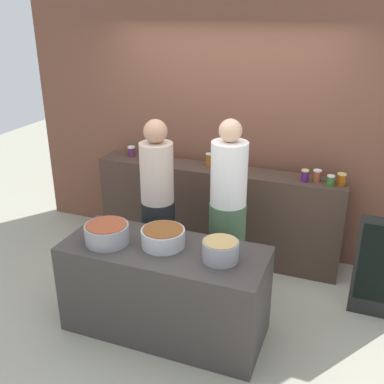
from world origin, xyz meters
The scene contains 18 objects.
ground centered at (0.00, 0.00, 0.00)m, with size 12.00×12.00×0.00m, color #A29F8C.
storefront_wall centered at (0.00, 1.45, 1.50)m, with size 4.80×0.12×3.00m, color brown.
display_shelf centered at (0.00, 1.10, 0.51)m, with size 2.70×0.36×1.03m, color #413026.
prep_table centered at (0.00, -0.30, 0.40)m, with size 1.70×0.70×0.81m, color #383331.
preserve_jar_0 centered at (-1.05, 1.14, 1.09)m, with size 0.09×0.09×0.12m.
preserve_jar_1 centered at (-0.75, 1.04, 1.09)m, with size 0.07×0.07×0.11m.
preserve_jar_2 centered at (-0.11, 1.15, 1.10)m, with size 0.07×0.07×0.14m.
preserve_jar_3 centered at (0.20, 1.10, 1.09)m, with size 0.09×0.09×0.12m.
preserve_jar_4 centered at (0.92, 1.05, 1.09)m, with size 0.07×0.07×0.12m.
preserve_jar_5 centered at (1.03, 1.10, 1.09)m, with size 0.08×0.08×0.12m.
preserve_jar_6 centered at (1.17, 1.03, 1.08)m, with size 0.07×0.07×0.10m.
preserve_jar_7 centered at (1.26, 1.08, 1.09)m, with size 0.08×0.08×0.12m.
cooking_pot_left centered at (-0.48, -0.38, 0.89)m, with size 0.37×0.37×0.16m.
cooking_pot_center centered at (-0.02, -0.26, 0.88)m, with size 0.36×0.36×0.15m.
cooking_pot_right centered at (0.49, -0.31, 0.89)m, with size 0.28×0.28×0.17m.
cook_with_tongs centered at (-0.33, 0.30, 0.79)m, with size 0.32×0.32×1.71m.
cook_in_cap centered at (0.33, 0.42, 0.80)m, with size 0.35×0.35×1.75m.
chalkboard_sign centered at (1.71, 0.54, 0.50)m, with size 0.47×0.05×0.99m.
Camera 1 is at (1.38, -3.25, 2.65)m, focal length 42.45 mm.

